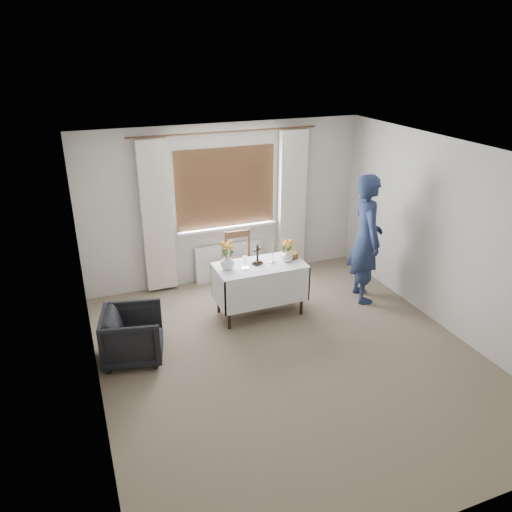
{
  "coord_description": "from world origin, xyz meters",
  "views": [
    {
      "loc": [
        -2.28,
        -4.64,
        3.59
      ],
      "look_at": [
        -0.09,
        0.97,
        0.99
      ],
      "focal_mm": 35.0,
      "sensor_mm": 36.0,
      "label": 1
    }
  ],
  "objects_px": {
    "altar_table": "(260,289)",
    "person": "(366,239)",
    "wooden_chair": "(242,264)",
    "flower_vase_right": "(287,255)",
    "armchair": "(133,335)",
    "wooden_cross": "(257,254)",
    "flower_vase_left": "(227,262)"
  },
  "relations": [
    {
      "from": "altar_table",
      "to": "person",
      "type": "xyz_separation_m",
      "value": [
        1.62,
        -0.11,
        0.58
      ]
    },
    {
      "from": "wooden_chair",
      "to": "flower_vase_right",
      "type": "xyz_separation_m",
      "value": [
        0.41,
        -0.75,
        0.37
      ]
    },
    {
      "from": "wooden_chair",
      "to": "armchair",
      "type": "height_order",
      "value": "wooden_chair"
    },
    {
      "from": "wooden_cross",
      "to": "wooden_chair",
      "type": "bearing_deg",
      "value": 64.54
    },
    {
      "from": "wooden_chair",
      "to": "person",
      "type": "bearing_deg",
      "value": -27.04
    },
    {
      "from": "wooden_cross",
      "to": "flower_vase_left",
      "type": "xyz_separation_m",
      "value": [
        -0.43,
        0.01,
        -0.04
      ]
    },
    {
      "from": "altar_table",
      "to": "wooden_cross",
      "type": "height_order",
      "value": "wooden_cross"
    },
    {
      "from": "wooden_cross",
      "to": "flower_vase_left",
      "type": "distance_m",
      "value": 0.44
    },
    {
      "from": "wooden_cross",
      "to": "flower_vase_left",
      "type": "bearing_deg",
      "value": 154.63
    },
    {
      "from": "flower_vase_right",
      "to": "wooden_cross",
      "type": "bearing_deg",
      "value": 172.78
    },
    {
      "from": "person",
      "to": "flower_vase_right",
      "type": "distance_m",
      "value": 1.23
    },
    {
      "from": "armchair",
      "to": "person",
      "type": "bearing_deg",
      "value": -71.69
    },
    {
      "from": "altar_table",
      "to": "wooden_chair",
      "type": "height_order",
      "value": "wooden_chair"
    },
    {
      "from": "wooden_chair",
      "to": "person",
      "type": "relative_size",
      "value": 0.5
    },
    {
      "from": "wooden_chair",
      "to": "flower_vase_left",
      "type": "xyz_separation_m",
      "value": [
        -0.45,
        -0.68,
        0.39
      ]
    },
    {
      "from": "wooden_chair",
      "to": "person",
      "type": "height_order",
      "value": "person"
    },
    {
      "from": "person",
      "to": "wooden_chair",
      "type": "bearing_deg",
      "value": 76.51
    },
    {
      "from": "person",
      "to": "flower_vase_left",
      "type": "xyz_separation_m",
      "value": [
        -2.08,
        0.15,
        -0.09
      ]
    },
    {
      "from": "flower_vase_left",
      "to": "wooden_chair",
      "type": "bearing_deg",
      "value": 56.76
    },
    {
      "from": "altar_table",
      "to": "armchair",
      "type": "distance_m",
      "value": 1.9
    },
    {
      "from": "person",
      "to": "flower_vase_left",
      "type": "relative_size",
      "value": 9.14
    },
    {
      "from": "flower_vase_left",
      "to": "wooden_cross",
      "type": "bearing_deg",
      "value": -1.16
    },
    {
      "from": "person",
      "to": "flower_vase_right",
      "type": "bearing_deg",
      "value": 99.54
    },
    {
      "from": "altar_table",
      "to": "person",
      "type": "height_order",
      "value": "person"
    },
    {
      "from": "altar_table",
      "to": "armchair",
      "type": "bearing_deg",
      "value": -165.9
    },
    {
      "from": "flower_vase_left",
      "to": "flower_vase_right",
      "type": "bearing_deg",
      "value": -4.16
    },
    {
      "from": "armchair",
      "to": "flower_vase_left",
      "type": "height_order",
      "value": "flower_vase_left"
    },
    {
      "from": "altar_table",
      "to": "wooden_chair",
      "type": "relative_size",
      "value": 1.3
    },
    {
      "from": "person",
      "to": "flower_vase_left",
      "type": "distance_m",
      "value": 2.08
    },
    {
      "from": "altar_table",
      "to": "armchair",
      "type": "xyz_separation_m",
      "value": [
        -1.84,
        -0.46,
        -0.06
      ]
    },
    {
      "from": "wooden_chair",
      "to": "armchair",
      "type": "bearing_deg",
      "value": -146.87
    },
    {
      "from": "flower_vase_left",
      "to": "person",
      "type": "bearing_deg",
      "value": -4.16
    }
  ]
}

